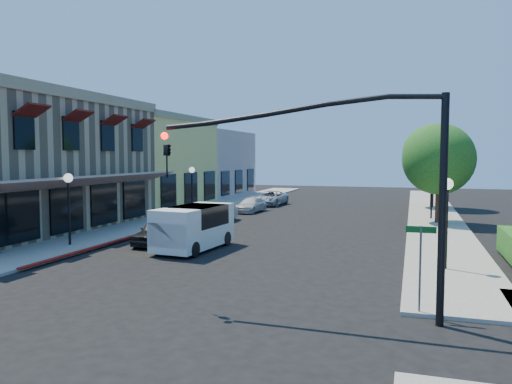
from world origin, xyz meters
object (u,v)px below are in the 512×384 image
(signal_mast_arm, at_px, (358,168))
(street_tree_b, at_px, (433,154))
(street_name_sign, at_px, (420,255))
(parked_car_d, at_px, (271,198))
(white_van, at_px, (193,225))
(parked_car_a, at_px, (159,232))
(lamppost_right_far, at_px, (432,180))
(lamppost_left_near, at_px, (69,191))
(lamppost_right_near, at_px, (447,200))
(parked_car_c, at_px, (251,205))
(street_tree_a, at_px, (439,159))
(lamppost_left_far, at_px, (192,178))
(parked_car_b, at_px, (224,214))

(signal_mast_arm, bearing_deg, street_tree_b, 84.49)
(street_name_sign, xyz_separation_m, parked_car_d, (-12.30, 28.30, -1.06))
(street_name_sign, distance_m, white_van, 12.21)
(parked_car_a, distance_m, parked_car_d, 20.47)
(signal_mast_arm, distance_m, white_van, 11.72)
(street_tree_b, bearing_deg, lamppost_right_far, -92.15)
(lamppost_left_near, bearing_deg, lamppost_right_near, 0.00)
(parked_car_c, bearing_deg, street_tree_a, -6.54)
(street_tree_b, xyz_separation_m, street_name_sign, (-1.30, -29.80, -2.85))
(lamppost_left_far, xyz_separation_m, parked_car_a, (3.70, -11.98, -2.11))
(lamppost_left_near, distance_m, parked_car_a, 4.71)
(lamppost_right_near, relative_size, white_van, 0.75)
(lamppost_right_far, relative_size, parked_car_d, 0.78)
(street_tree_a, distance_m, white_van, 17.37)
(street_tree_a, relative_size, street_tree_b, 0.92)
(street_name_sign, bearing_deg, parked_car_a, 147.54)
(street_tree_b, distance_m, lamppost_left_near, 29.64)
(street_tree_a, distance_m, parked_car_d, 16.43)
(street_name_sign, distance_m, lamppost_right_near, 5.98)
(lamppost_right_near, relative_size, parked_car_a, 0.97)
(lamppost_right_near, height_order, lamppost_right_far, same)
(signal_mast_arm, bearing_deg, parked_car_a, 141.34)
(signal_mast_arm, height_order, parked_car_a, signal_mast_arm)
(parked_car_a, bearing_deg, street_name_sign, -34.64)
(parked_car_b, bearing_deg, lamppost_right_far, 15.86)
(street_tree_b, bearing_deg, parked_car_c, -152.20)
(lamppost_left_near, bearing_deg, white_van, 11.00)
(street_name_sign, xyz_separation_m, lamppost_left_near, (-16.00, 5.80, 1.04))
(lamppost_right_far, xyz_separation_m, parked_car_b, (-13.30, -5.00, -2.21))
(lamppost_left_far, bearing_deg, parked_car_c, 37.40)
(signal_mast_arm, distance_m, lamppost_left_far, 25.07)
(parked_car_d, bearing_deg, parked_car_c, -86.07)
(street_tree_b, xyz_separation_m, parked_car_b, (-13.60, -13.00, -4.02))
(street_tree_b, distance_m, lamppost_right_far, 8.21)
(street_tree_a, distance_m, signal_mast_arm, 20.71)
(street_tree_a, relative_size, signal_mast_arm, 0.81)
(signal_mast_arm, height_order, parked_car_d, signal_mast_arm)
(street_tree_b, distance_m, lamppost_left_far, 20.06)
(lamppost_left_near, xyz_separation_m, parked_car_c, (3.70, 16.83, -2.18))
(parked_car_a, relative_size, parked_car_b, 1.15)
(street_tree_b, bearing_deg, street_name_sign, -92.50)
(parked_car_c, bearing_deg, lamppost_right_near, -46.47)
(lamppost_left_far, relative_size, lamppost_right_far, 1.00)
(lamppost_right_far, bearing_deg, white_van, -126.59)
(street_tree_b, xyz_separation_m, lamppost_left_near, (-17.30, -24.00, -1.81))
(street_name_sign, height_order, parked_car_c, street_name_sign)
(lamppost_left_far, relative_size, white_van, 0.75)
(lamppost_right_near, distance_m, lamppost_right_far, 16.00)
(signal_mast_arm, height_order, lamppost_left_near, signal_mast_arm)
(street_tree_b, bearing_deg, parked_car_b, -136.29)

